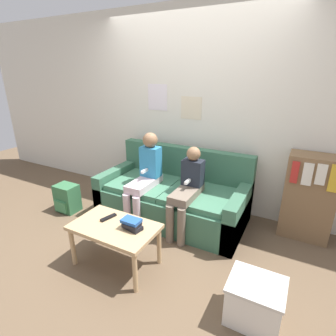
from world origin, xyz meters
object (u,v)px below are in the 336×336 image
(backpack, at_px, (67,198))
(coffee_table, at_px, (115,231))
(tv_remote, at_px, (108,217))
(bookshelf, at_px, (309,197))
(storage_box, at_px, (255,301))
(person_right, at_px, (187,188))
(couch, at_px, (173,197))
(person_left, at_px, (145,174))

(backpack, bearing_deg, coffee_table, -22.67)
(tv_remote, relative_size, bookshelf, 0.18)
(coffee_table, height_order, tv_remote, tv_remote)
(storage_box, xyz_separation_m, backpack, (-2.58, 0.53, 0.01))
(person_right, xyz_separation_m, backpack, (-1.63, -0.34, -0.37))
(couch, relative_size, storage_box, 4.54)
(storage_box, distance_m, backpack, 2.64)
(storage_box, bearing_deg, bookshelf, 78.87)
(person_right, bearing_deg, bookshelf, 23.94)
(bookshelf, distance_m, storage_box, 1.48)
(tv_remote, bearing_deg, person_left, 111.31)
(person_left, xyz_separation_m, bookshelf, (1.81, 0.53, -0.13))
(couch, relative_size, coffee_table, 2.27)
(couch, bearing_deg, bookshelf, 11.98)
(person_right, bearing_deg, storage_box, -42.18)
(bookshelf, bearing_deg, storage_box, -101.13)
(bookshelf, bearing_deg, person_right, -156.06)
(tv_remote, height_order, bookshelf, bookshelf)
(couch, height_order, person_right, person_right)
(coffee_table, distance_m, tv_remote, 0.16)
(person_left, height_order, person_right, person_left)
(person_right, distance_m, backpack, 1.70)
(bookshelf, distance_m, backpack, 3.01)
(person_left, xyz_separation_m, storage_box, (1.53, -0.89, -0.44))
(couch, relative_size, backpack, 4.94)
(person_right, distance_m, tv_remote, 0.94)
(tv_remote, bearing_deg, backpack, 173.49)
(couch, bearing_deg, person_left, -144.37)
(tv_remote, relative_size, backpack, 0.47)
(storage_box, bearing_deg, person_left, 150.01)
(coffee_table, xyz_separation_m, person_left, (-0.21, 0.88, 0.23))
(person_right, height_order, tv_remote, person_right)
(coffee_table, xyz_separation_m, storage_box, (1.32, -0.00, -0.21))
(person_right, bearing_deg, tv_remote, -121.94)
(person_left, bearing_deg, person_right, -1.92)
(couch, distance_m, person_left, 0.49)
(bookshelf, xyz_separation_m, backpack, (-2.86, -0.88, -0.31))
(person_right, bearing_deg, coffee_table, -112.86)
(coffee_table, height_order, bookshelf, bookshelf)
(tv_remote, distance_m, backpack, 1.25)
(coffee_table, distance_m, backpack, 1.38)
(storage_box, height_order, backpack, backpack)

